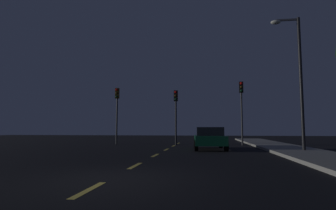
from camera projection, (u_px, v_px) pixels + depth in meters
The scene contains 13 objects.
ground_plane at pixel (157, 154), 13.81m from camera, with size 80.00×80.00×0.00m, color black.
sidewalk_curb_right at pixel (312, 155), 12.77m from camera, with size 3.00×40.00×0.15m, color gray.
lane_stripe_nearest at pixel (89, 190), 5.72m from camera, with size 0.16×1.60×0.01m, color #EACC4C.
lane_stripe_second at pixel (135, 166), 9.47m from camera, with size 0.16×1.60×0.01m, color #EACC4C.
lane_stripe_third at pixel (155, 155), 13.22m from camera, with size 0.16×1.60×0.01m, color #EACC4C.
lane_stripe_fourth at pixel (166, 149), 16.96m from camera, with size 0.16×1.60×0.01m, color #EACC4C.
lane_stripe_fifth at pixel (174, 146), 20.71m from camera, with size 0.16×1.60×0.01m, color #EACC4C.
lane_stripe_sixth at pixel (179, 143), 24.46m from camera, with size 0.16×1.60×0.01m, color #EACC4C.
traffic_signal_left at pixel (117, 105), 23.02m from camera, with size 0.32×0.38×4.83m.
traffic_signal_center at pixel (176, 106), 22.29m from camera, with size 0.32×0.38×4.52m.
traffic_signal_right at pixel (241, 101), 21.58m from camera, with size 0.32×0.38×5.12m.
car_stopped_ahead at pixel (209, 138), 17.04m from camera, with size 2.16×4.08×1.41m.
street_lamp_right at pixel (296, 71), 15.03m from camera, with size 1.61×0.36×7.64m.
Camera 1 is at (2.50, -6.76, 1.30)m, focal length 28.61 mm.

